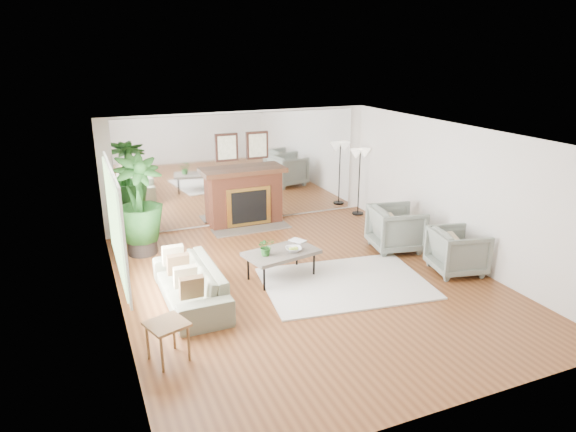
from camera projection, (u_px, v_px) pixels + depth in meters
name	position (u px, v px, depth m)	size (l,w,h in m)	color
ground	(308.00, 283.00, 8.68)	(7.00, 7.00, 0.00)	brown
wall_left	(116.00, 237.00, 7.19)	(0.02, 7.00, 2.50)	silver
wall_right	(456.00, 193.00, 9.40)	(0.02, 7.00, 2.50)	silver
wall_back	(242.00, 168.00, 11.35)	(6.00, 0.02, 2.50)	silver
mirror_panel	(242.00, 168.00, 11.33)	(5.40, 0.04, 2.40)	silver
window_panel	(115.00, 222.00, 7.52)	(0.04, 2.40, 1.50)	#B2E09E
fireplace	(246.00, 197.00, 11.33)	(1.85, 0.83, 2.05)	brown
area_rug	(345.00, 283.00, 8.63)	(2.70, 1.93, 0.03)	beige
coffee_table	(281.00, 254.00, 8.73)	(1.34, 0.95, 0.49)	#574D44
sofa	(190.00, 284.00, 7.94)	(2.06, 0.81, 0.60)	gray
armchair_back	(396.00, 228.00, 10.00)	(0.93, 0.95, 0.87)	gray
armchair_front	(458.00, 251.00, 8.98)	(0.85, 0.87, 0.79)	gray
side_table	(167.00, 329.00, 6.39)	(0.59, 0.59, 0.53)	brown
potted_ficus	(138.00, 203.00, 9.61)	(1.11, 1.11, 1.92)	black
floor_lamp	(360.00, 159.00, 11.86)	(0.51, 0.28, 1.58)	black
tabletop_plant	(266.00, 246.00, 8.51)	(0.28, 0.24, 0.31)	#285C22
fruit_bowl	(293.00, 249.00, 8.72)	(0.27, 0.27, 0.07)	brown
book	(294.00, 242.00, 9.10)	(0.20, 0.27, 0.02)	brown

